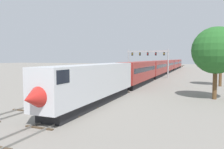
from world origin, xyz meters
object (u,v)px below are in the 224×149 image
at_px(signal_gantry, 148,57).
at_px(stop_sign, 37,84).
at_px(passenger_train, 163,67).
at_px(trackside_tree_mid, 216,50).
at_px(trackside_tree_left, 222,41).

distance_m(signal_gantry, stop_sign, 38.32).
height_order(passenger_train, trackside_tree_mid, trackside_tree_mid).
xyz_separation_m(signal_gantry, stop_sign, (-7.75, -37.30, -4.06)).
distance_m(passenger_train, trackside_tree_mid, 45.98).
height_order(stop_sign, trackside_tree_mid, trackside_tree_mid).
distance_m(passenger_train, stop_sign, 52.12).
relative_size(signal_gantry, stop_sign, 4.20).
distance_m(passenger_train, trackside_tree_left, 32.82).
bearing_deg(stop_sign, signal_gantry, 78.26).
relative_size(stop_sign, trackside_tree_mid, 0.30).
xyz_separation_m(passenger_train, trackside_tree_left, (15.48, -28.28, 6.17)).
distance_m(passenger_train, signal_gantry, 14.41).
height_order(trackside_tree_left, trackside_tree_mid, trackside_tree_left).
relative_size(trackside_tree_left, trackside_tree_mid, 1.19).
bearing_deg(signal_gantry, trackside_tree_left, -39.16).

